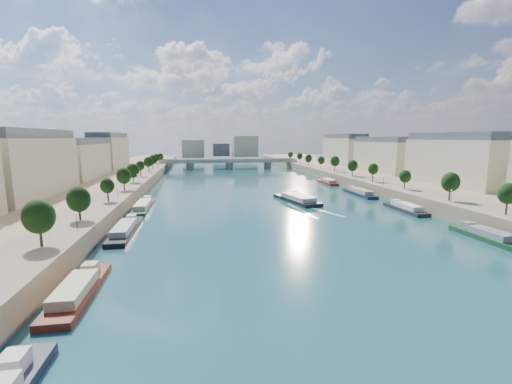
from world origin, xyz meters
name	(u,v)px	position (x,y,z in m)	size (l,w,h in m)	color
ground	(257,195)	(0.00, 100.00, 0.00)	(700.00, 700.00, 0.00)	#0E343E
quay_left	(85,194)	(-72.00, 100.00, 2.50)	(44.00, 520.00, 5.00)	#9E8460
quay_right	(404,186)	(72.00, 100.00, 2.50)	(44.00, 520.00, 5.00)	#9E8460
pave_left	(123,187)	(-57.00, 100.00, 5.05)	(14.00, 520.00, 0.10)	gray
pave_right	(375,181)	(57.00, 100.00, 5.05)	(14.00, 520.00, 0.10)	gray
trees_left	(128,173)	(-55.00, 102.00, 10.48)	(4.80, 268.80, 8.26)	#382B1E
trees_right	(362,168)	(55.00, 110.00, 10.48)	(4.80, 268.80, 8.26)	#382B1E
lamps_left	(129,183)	(-52.50, 90.00, 7.78)	(0.36, 200.36, 4.28)	black
lamps_right	(362,174)	(52.50, 105.00, 7.78)	(0.36, 200.36, 4.28)	black
buildings_left	(59,158)	(-85.00, 112.00, 16.45)	(16.00, 226.00, 23.20)	#BEB392
buildings_right	(415,155)	(85.00, 112.00, 16.45)	(16.00, 226.00, 23.20)	#BEB392
skyline	(225,148)	(3.19, 319.52, 14.66)	(79.00, 42.00, 22.00)	#BEB392
bridge	(229,163)	(0.00, 232.28, 5.08)	(112.00, 12.00, 8.15)	#C1B79E
tour_barge	(297,199)	(13.03, 81.23, 1.00)	(13.54, 27.94, 3.72)	black
wake	(310,210)	(13.03, 64.61, 0.02)	(13.36, 25.98, 0.04)	silver
moored_barges_left	(114,245)	(-45.50, 31.80, 0.84)	(5.00, 123.88, 3.60)	#171C34
moored_barges_right	(405,208)	(45.50, 58.20, 0.84)	(5.00, 161.81, 3.60)	black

